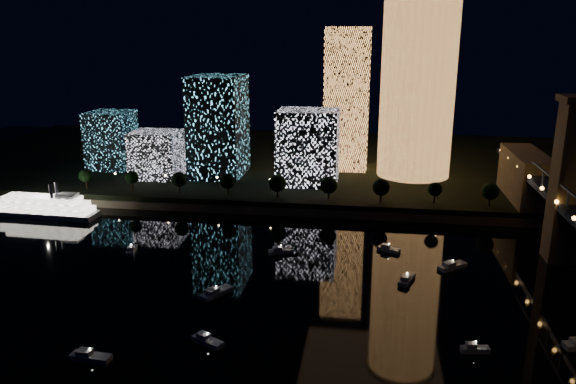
% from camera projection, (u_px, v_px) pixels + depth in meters
% --- Properties ---
extents(ground, '(520.00, 520.00, 0.00)m').
position_uv_depth(ground, '(341.00, 325.00, 133.94)').
color(ground, black).
rests_on(ground, ground).
extents(far_bank, '(420.00, 160.00, 5.00)m').
position_uv_depth(far_bank, '(359.00, 164.00, 285.44)').
color(far_bank, black).
rests_on(far_bank, ground).
extents(seawall, '(420.00, 6.00, 3.00)m').
position_uv_depth(seawall, '(353.00, 213.00, 211.52)').
color(seawall, '#6B5E4C').
rests_on(seawall, ground).
extents(tower_cylindrical, '(34.00, 34.00, 89.87)m').
position_uv_depth(tower_cylindrical, '(419.00, 74.00, 242.15)').
color(tower_cylindrical, '#F69D4E').
rests_on(tower_cylindrical, far_bank).
extents(tower_rectangular, '(20.32, 20.32, 64.66)m').
position_uv_depth(tower_rectangular, '(347.00, 99.00, 259.67)').
color(tower_rectangular, '#F69D4E').
rests_on(tower_rectangular, far_bank).
extents(midrise_blocks, '(117.47, 35.75, 44.12)m').
position_uv_depth(midrise_blocks, '(215.00, 137.00, 249.09)').
color(midrise_blocks, white).
rests_on(midrise_blocks, far_bank).
extents(riverboat, '(45.42, 11.24, 13.58)m').
position_uv_depth(riverboat, '(39.00, 207.00, 212.60)').
color(riverboat, silver).
rests_on(riverboat, ground).
extents(motorboats, '(128.59, 82.61, 2.78)m').
position_uv_depth(motorboats, '(331.00, 301.00, 143.99)').
color(motorboats, silver).
rests_on(motorboats, ground).
extents(esplanade_trees, '(165.97, 6.91, 8.96)m').
position_uv_depth(esplanade_trees, '(294.00, 184.00, 218.09)').
color(esplanade_trees, black).
rests_on(esplanade_trees, far_bank).
extents(street_lamps, '(132.70, 0.70, 5.65)m').
position_uv_depth(street_lamps, '(270.00, 182.00, 225.66)').
color(street_lamps, black).
rests_on(street_lamps, far_bank).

